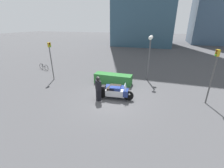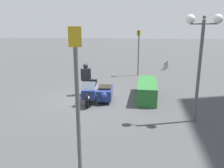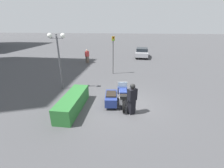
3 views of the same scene
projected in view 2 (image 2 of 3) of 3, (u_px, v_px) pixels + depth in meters
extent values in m
plane|color=#424244|center=(91.00, 99.00, 11.29)|extent=(160.00, 160.00, 0.00)
cylinder|color=black|center=(88.00, 100.00, 10.03)|extent=(0.70, 0.17, 0.69)
cylinder|color=black|center=(94.00, 89.00, 11.87)|extent=(0.70, 0.17, 0.69)
cylinder|color=black|center=(105.00, 95.00, 11.11)|extent=(0.55, 0.15, 0.54)
cube|color=#B7B7BC|center=(91.00, 92.00, 10.92)|extent=(1.38, 0.59, 0.45)
cube|color=navy|center=(91.00, 86.00, 10.85)|extent=(0.77, 0.51, 0.24)
cube|color=black|center=(92.00, 85.00, 11.14)|extent=(0.58, 0.49, 0.12)
cube|color=navy|center=(88.00, 95.00, 10.17)|extent=(0.38, 0.65, 0.44)
cube|color=silver|center=(88.00, 86.00, 10.12)|extent=(0.17, 0.61, 0.40)
sphere|color=white|center=(88.00, 98.00, 9.95)|extent=(0.18, 0.18, 0.18)
cube|color=navy|center=(105.00, 93.00, 11.02)|extent=(1.57, 0.84, 0.50)
sphere|color=navy|center=(104.00, 96.00, 10.39)|extent=(0.48, 0.48, 0.48)
cube|color=black|center=(105.00, 87.00, 10.94)|extent=(0.89, 0.67, 0.09)
cube|color=black|center=(93.00, 81.00, 11.63)|extent=(0.28, 0.44, 0.18)
cube|color=black|center=(86.00, 88.00, 12.01)|extent=(0.44, 0.44, 0.81)
cube|color=black|center=(86.00, 75.00, 11.83)|extent=(0.53, 0.55, 0.65)
sphere|color=tan|center=(86.00, 67.00, 11.73)|extent=(0.22, 0.22, 0.22)
sphere|color=black|center=(86.00, 66.00, 11.72)|extent=(0.28, 0.28, 0.28)
cube|color=#28662D|center=(147.00, 90.00, 11.48)|extent=(3.30, 0.95, 0.87)
cylinder|color=#4C4C51|center=(199.00, 73.00, 8.15)|extent=(0.12, 0.12, 3.86)
cylinder|color=#4C4C51|center=(204.00, 24.00, 7.72)|extent=(0.05, 0.93, 0.05)
sphere|color=white|center=(218.00, 19.00, 7.61)|extent=(0.33, 0.33, 0.33)
sphere|color=white|center=(190.00, 19.00, 7.75)|extent=(0.33, 0.33, 0.33)
sphere|color=#4C4C51|center=(204.00, 17.00, 7.66)|extent=(0.12, 0.12, 0.12)
cylinder|color=#4C4C4C|center=(78.00, 121.00, 4.72)|extent=(0.09, 0.09, 3.17)
cube|color=#B79319|center=(75.00, 37.00, 4.34)|extent=(0.21, 0.29, 0.40)
sphere|color=#410707|center=(75.00, 30.00, 4.38)|extent=(0.11, 0.11, 0.11)
sphere|color=#462D06|center=(75.00, 37.00, 4.41)|extent=(0.11, 0.11, 0.11)
sphere|color=green|center=(75.00, 43.00, 4.44)|extent=(0.11, 0.11, 0.11)
cylinder|color=#4C4C4C|center=(138.00, 56.00, 16.81)|extent=(0.09, 0.09, 3.05)
cube|color=#B79319|center=(139.00, 33.00, 16.34)|extent=(0.20, 0.29, 0.40)
sphere|color=#410707|center=(139.00, 31.00, 16.25)|extent=(0.11, 0.11, 0.11)
sphere|color=#462D06|center=(139.00, 33.00, 16.28)|extent=(0.11, 0.11, 0.11)
sphere|color=green|center=(138.00, 35.00, 16.31)|extent=(0.11, 0.11, 0.11)
torus|color=black|center=(165.00, 67.00, 19.37)|extent=(0.66, 0.23, 0.67)
torus|color=black|center=(167.00, 65.00, 20.23)|extent=(0.66, 0.23, 0.67)
cylinder|color=black|center=(166.00, 65.00, 19.78)|extent=(0.86, 0.30, 0.05)
cylinder|color=black|center=(166.00, 63.00, 19.87)|extent=(0.04, 0.04, 0.32)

